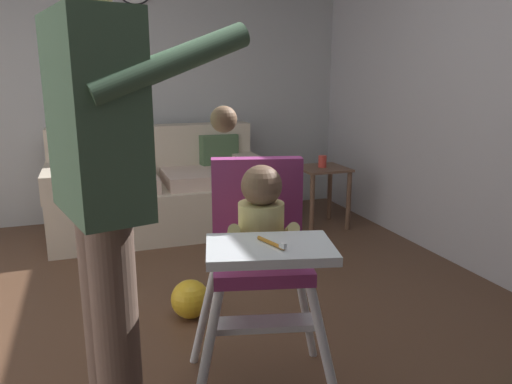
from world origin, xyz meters
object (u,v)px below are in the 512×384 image
object	(u,v)px
adult_standing	(103,195)
couch	(160,191)
side_table	(322,183)
sippy_cup	(322,161)
toy_ball	(190,299)
high_chair	(260,239)

from	to	relation	value
adult_standing	couch	bearing A→B (deg)	64.54
side_table	sippy_cup	world-z (taller)	sippy_cup
couch	sippy_cup	bearing A→B (deg)	74.85
couch	toy_ball	distance (m)	1.63
adult_standing	sippy_cup	distance (m)	2.85
couch	sippy_cup	xyz separation A→B (m)	(1.33, -0.36, 0.24)
adult_standing	toy_ball	world-z (taller)	adult_standing
high_chair	toy_ball	size ratio (longest dim) A/B	4.66
toy_ball	side_table	bearing A→B (deg)	41.53
side_table	sippy_cup	bearing A→B (deg)	180.00
couch	high_chair	world-z (taller)	high_chair
adult_standing	toy_ball	distance (m)	1.29
side_table	high_chair	bearing A→B (deg)	-122.54
high_chair	sippy_cup	size ratio (longest dim) A/B	9.75
adult_standing	side_table	size ratio (longest dim) A/B	3.15
couch	adult_standing	bearing A→B (deg)	-11.48
couch	side_table	distance (m)	1.38
toy_ball	sippy_cup	distance (m)	1.94
sippy_cup	high_chair	bearing A→B (deg)	-122.54
high_chair	adult_standing	size ratio (longest dim) A/B	0.59
adult_standing	toy_ball	size ratio (longest dim) A/B	7.83
toy_ball	side_table	size ratio (longest dim) A/B	0.40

